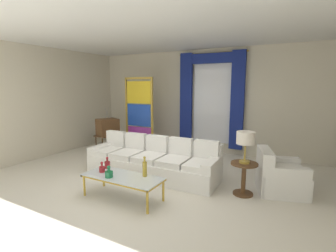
{
  "coord_description": "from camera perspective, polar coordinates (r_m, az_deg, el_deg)",
  "views": [
    {
      "loc": [
        2.65,
        -4.03,
        1.96
      ],
      "look_at": [
        -0.06,
        0.9,
        1.05
      ],
      "focal_mm": 26.69,
      "sensor_mm": 36.0,
      "label": 1
    }
  ],
  "objects": [
    {
      "name": "ground_plane",
      "position": [
        5.21,
        -4.34,
        -12.96
      ],
      "size": [
        16.0,
        16.0,
        0.0
      ],
      "primitive_type": "plane",
      "color": "silver"
    },
    {
      "name": "wall_rear",
      "position": [
        7.58,
        8.28,
        5.63
      ],
      "size": [
        8.0,
        0.12,
        3.0
      ],
      "primitive_type": "cube",
      "color": "beige",
      "rests_on": "ground"
    },
    {
      "name": "wall_left",
      "position": [
        7.84,
        -25.05,
        4.98
      ],
      "size": [
        0.12,
        7.0,
        3.0
      ],
      "primitive_type": "cube",
      "color": "beige",
      "rests_on": "ground"
    },
    {
      "name": "ceiling_slab",
      "position": [
        5.61,
        0.01,
        20.09
      ],
      "size": [
        8.0,
        7.6,
        0.04
      ],
      "primitive_type": "cube",
      "color": "white"
    },
    {
      "name": "curtained_window",
      "position": [
        7.33,
        9.75,
        7.36
      ],
      "size": [
        2.0,
        0.17,
        2.7
      ],
      "color": "white",
      "rests_on": "ground"
    },
    {
      "name": "couch_white_long",
      "position": [
        5.58,
        -3.27,
        -8.05
      ],
      "size": [
        2.95,
        1.01,
        0.86
      ],
      "color": "white",
      "rests_on": "ground"
    },
    {
      "name": "coffee_table",
      "position": [
        4.5,
        -10.35,
        -11.59
      ],
      "size": [
        1.43,
        0.57,
        0.41
      ],
      "color": "silver",
      "rests_on": "ground"
    },
    {
      "name": "bottle_blue_decanter",
      "position": [
        4.74,
        -14.84,
        -9.38
      ],
      "size": [
        0.11,
        0.11,
        0.2
      ],
      "color": "maroon",
      "rests_on": "coffee_table"
    },
    {
      "name": "bottle_crystal_tall",
      "position": [
        4.46,
        -13.34,
        -10.49
      ],
      "size": [
        0.14,
        0.14,
        0.21
      ],
      "color": "#196B3D",
      "rests_on": "coffee_table"
    },
    {
      "name": "bottle_amber_squat",
      "position": [
        4.38,
        -5.34,
        -9.57
      ],
      "size": [
        0.08,
        0.08,
        0.36
      ],
      "color": "gold",
      "rests_on": "coffee_table"
    },
    {
      "name": "bottle_ruby_flask",
      "position": [
        4.93,
        -13.68,
        -8.47
      ],
      "size": [
        0.1,
        0.1,
        0.22
      ],
      "color": "maroon",
      "rests_on": "coffee_table"
    },
    {
      "name": "vintage_tv",
      "position": [
        7.56,
        -13.64,
        -0.44
      ],
      "size": [
        0.7,
        0.74,
        1.35
      ],
      "color": "brown",
      "rests_on": "ground"
    },
    {
      "name": "armchair_white",
      "position": [
        5.15,
        23.88,
        -10.57
      ],
      "size": [
        1.02,
        1.0,
        0.8
      ],
      "color": "white",
      "rests_on": "ground"
    },
    {
      "name": "stained_glass_divider",
      "position": [
        7.38,
        -6.62,
        2.12
      ],
      "size": [
        0.95,
        0.05,
        2.2
      ],
      "color": "gold",
      "rests_on": "ground"
    },
    {
      "name": "peacock_figurine",
      "position": [
        6.99,
        -4.79,
        -5.25
      ],
      "size": [
        0.44,
        0.6,
        0.5
      ],
      "color": "beige",
      "rests_on": "ground"
    },
    {
      "name": "round_side_table",
      "position": [
        4.79,
        16.91,
        -10.81
      ],
      "size": [
        0.48,
        0.48,
        0.59
      ],
      "color": "brown",
      "rests_on": "ground"
    },
    {
      "name": "table_lamp_brass",
      "position": [
        4.61,
        17.3,
        -2.91
      ],
      "size": [
        0.32,
        0.32,
        0.57
      ],
      "color": "#B29338",
      "rests_on": "round_side_table"
    }
  ]
}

